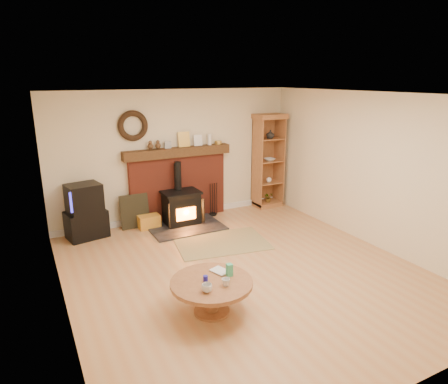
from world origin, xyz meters
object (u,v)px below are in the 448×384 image
curio_cabinet (268,161)px  coffee_table (212,287)px  wood_stove (182,209)px  tv_unit (85,212)px

curio_cabinet → coffee_table: bearing=-131.8°
wood_stove → curio_cabinet: curio_cabinet is taller
coffee_table → wood_stove: bearing=75.1°
wood_stove → coffee_table: (-0.81, -3.03, 0.02)m
wood_stove → coffee_table: 3.14m
curio_cabinet → coffee_table: size_ratio=2.03×
wood_stove → tv_unit: size_ratio=1.40×
tv_unit → curio_cabinet: bearing=1.3°
curio_cabinet → coffee_table: curio_cabinet is taller
curio_cabinet → coffee_table: 4.51m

